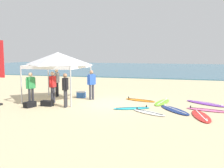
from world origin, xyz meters
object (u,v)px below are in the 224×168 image
at_px(surfboard_purple, 205,103).
at_px(surfboard_red, 201,116).
at_px(surfboard_white, 149,112).
at_px(banner_flag, 0,75).
at_px(person_grey, 57,81).
at_px(surfboard_navy, 174,110).
at_px(gear_bag_near_tent, 47,103).
at_px(surfboard_orange, 140,100).
at_px(person_green, 31,86).
at_px(cooler_box, 81,94).
at_px(gear_bag_by_pole, 30,105).
at_px(person_red, 53,85).
at_px(surfboard_pink, 208,110).
at_px(person_blue, 92,83).
at_px(person_black, 65,88).
at_px(surfboard_cyan, 132,108).
at_px(canopy_tent, 58,59).
at_px(surfboard_lime, 162,102).

relative_size(surfboard_purple, surfboard_red, 0.92).
distance_m(surfboard_white, banner_flag, 7.85).
bearing_deg(person_grey, surfboard_red, -19.93).
relative_size(surfboard_white, person_grey, 1.06).
relative_size(surfboard_navy, gear_bag_near_tent, 3.85).
distance_m(surfboard_orange, person_green, 6.02).
distance_m(surfboard_purple, cooler_box, 7.16).
distance_m(gear_bag_near_tent, gear_bag_by_pole, 0.85).
distance_m(surfboard_navy, person_red, 6.50).
distance_m(person_grey, cooler_box, 1.77).
distance_m(surfboard_purple, banner_flag, 10.89).
xyz_separation_m(surfboard_pink, person_grey, (-8.78, 1.69, 0.95)).
distance_m(surfboard_purple, person_blue, 6.39).
xyz_separation_m(surfboard_red, person_grey, (-8.43, 3.06, 0.95)).
relative_size(surfboard_orange, person_green, 1.13).
bearing_deg(surfboard_red, person_red, 172.35).
distance_m(surfboard_pink, person_grey, 8.99).
bearing_deg(banner_flag, person_black, 7.70).
xyz_separation_m(surfboard_red, person_green, (-8.41, 0.20, 0.95)).
relative_size(surfboard_red, person_red, 1.42).
distance_m(surfboard_red, person_red, 7.72).
bearing_deg(gear_bag_by_pole, person_blue, 53.04).
xyz_separation_m(surfboard_cyan, person_green, (-5.23, -0.57, 0.95)).
distance_m(person_red, gear_bag_by_pole, 1.67).
distance_m(surfboard_navy, surfboard_red, 1.50).
bearing_deg(person_red, surfboard_navy, -0.71).
distance_m(surfboard_navy, banner_flag, 8.98).
relative_size(surfboard_navy, surfboard_white, 1.27).
relative_size(person_grey, person_green, 1.00).
bearing_deg(surfboard_orange, surfboard_navy, -46.43).
distance_m(surfboard_orange, gear_bag_near_tent, 5.16).
xyz_separation_m(surfboard_orange, gear_bag_by_pole, (-4.97, -3.38, 0.10)).
distance_m(surfboard_purple, person_black, 7.42).
xyz_separation_m(surfboard_purple, cooler_box, (-7.16, 0.04, 0.16)).
height_order(surfboard_purple, surfboard_pink, same).
xyz_separation_m(person_blue, gear_bag_near_tent, (-1.54, -2.40, -0.85)).
xyz_separation_m(person_blue, person_green, (-2.43, -2.44, 0.00)).
relative_size(canopy_tent, person_black, 1.74).
xyz_separation_m(surfboard_navy, banner_flag, (-8.77, -1.18, 1.54)).
height_order(surfboard_white, person_black, person_black).
relative_size(person_green, cooler_box, 3.42).
xyz_separation_m(surfboard_lime, surfboard_cyan, (-1.26, -1.97, 0.00)).
xyz_separation_m(person_black, person_red, (-1.13, 0.79, 0.00)).
xyz_separation_m(surfboard_pink, banner_flag, (-10.29, -1.61, 1.54)).
distance_m(surfboard_cyan, person_red, 4.53).
bearing_deg(person_blue, canopy_tent, -154.49).
bearing_deg(gear_bag_by_pole, cooler_box, 68.50).
bearing_deg(surfboard_lime, person_green, -158.66).
bearing_deg(surfboard_red, canopy_tent, 166.61).
relative_size(surfboard_cyan, person_grey, 1.08).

